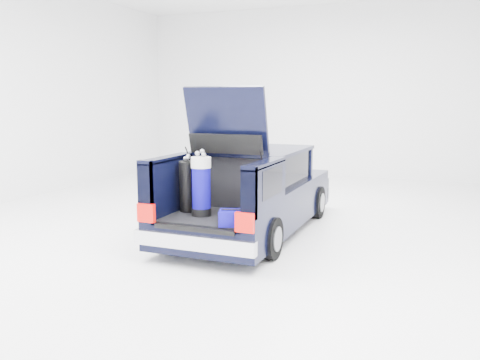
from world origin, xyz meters
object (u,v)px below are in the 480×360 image
at_px(red_suitcase, 256,195).
at_px(blue_duffel, 235,218).
at_px(car, 253,193).
at_px(black_golf_bag, 187,186).
at_px(blue_golf_bag, 201,186).

xyz_separation_m(red_suitcase, blue_duffel, (0.00, -0.81, -0.18)).
distance_m(car, red_suitcase, 1.31).
xyz_separation_m(black_golf_bag, blue_golf_bag, (0.31, -0.16, 0.05)).
distance_m(black_golf_bag, blue_golf_bag, 0.35).
height_order(car, blue_duffel, car).
distance_m(black_golf_bag, blue_duffel, 1.16).
height_order(red_suitcase, black_golf_bag, black_golf_bag).
bearing_deg(red_suitcase, black_golf_bag, -173.92).
height_order(red_suitcase, blue_duffel, red_suitcase).
relative_size(blue_golf_bag, blue_duffel, 1.96).
height_order(car, black_golf_bag, car).
bearing_deg(blue_duffel, red_suitcase, 71.75).
distance_m(car, blue_golf_bag, 1.69).
height_order(car, blue_golf_bag, car).
height_order(red_suitcase, blue_golf_bag, blue_golf_bag).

